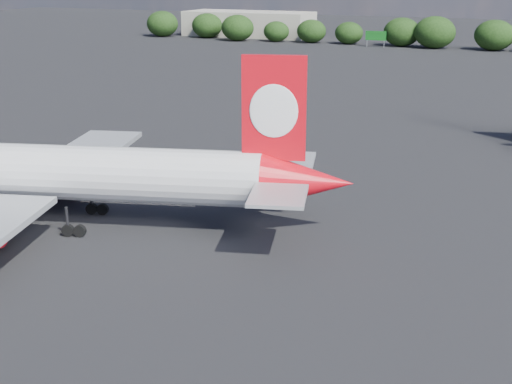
% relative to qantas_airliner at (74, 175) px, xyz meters
% --- Properties ---
extents(ground, '(500.00, 500.00, 0.00)m').
position_rel_qantas_airliner_xyz_m(ground, '(4.82, 39.89, -4.62)').
color(ground, black).
rests_on(ground, ground).
extents(qantas_airliner, '(45.86, 43.96, 15.18)m').
position_rel_qantas_airliner_xyz_m(qantas_airliner, '(0.00, 0.00, 0.00)').
color(qantas_airliner, silver).
rests_on(qantas_airliner, ground).
extents(terminal_building, '(42.00, 16.00, 8.00)m').
position_rel_qantas_airliner_xyz_m(terminal_building, '(-60.18, 171.89, -0.62)').
color(terminal_building, '#9E9788').
rests_on(terminal_building, ground).
extents(highway_sign, '(6.00, 0.30, 4.50)m').
position_rel_qantas_airliner_xyz_m(highway_sign, '(-13.18, 155.89, -1.50)').
color(highway_sign, '#125C19').
rests_on(highway_sign, ground).
extents(billboard_yellow, '(5.00, 0.30, 5.50)m').
position_rel_qantas_airliner_xyz_m(billboard_yellow, '(16.82, 161.89, -0.76)').
color(billboard_yellow, yellow).
rests_on(billboard_yellow, ground).
extents(horizon_treeline, '(204.92, 16.19, 8.92)m').
position_rel_qantas_airliner_xyz_m(horizon_treeline, '(10.65, 159.36, -0.74)').
color(horizon_treeline, black).
rests_on(horizon_treeline, ground).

